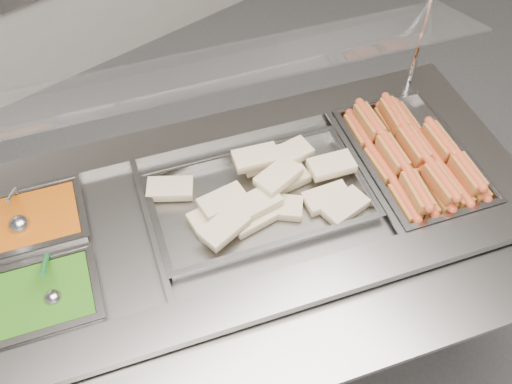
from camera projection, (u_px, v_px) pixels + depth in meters
steam_counter at (244, 273)px, 2.17m from camera, size 2.03×1.40×0.89m
tray_rail at (299, 348)px, 1.56m from camera, size 1.76×0.92×0.05m
sneeze_guard at (216, 70)px, 1.67m from camera, size 1.63×0.82×0.44m
pan_hotdogs at (411, 162)px, 1.98m from camera, size 0.50×0.63×0.10m
pan_wraps at (259, 201)px, 1.85m from camera, size 0.77×0.60×0.07m
pan_beans at (37, 226)px, 1.81m from camera, size 0.36×0.32×0.10m
pan_peas at (46, 302)px, 1.64m from camera, size 0.36×0.32×0.10m
hotdogs_in_buns at (412, 157)px, 1.93m from camera, size 0.39×0.57×0.12m
tortilla_wraps at (267, 188)px, 1.83m from camera, size 0.63×0.53×0.10m
ladle at (19, 224)px, 1.75m from camera, size 0.09×0.18×0.15m
serving_spoon at (52, 292)px, 1.60m from camera, size 0.08×0.17×0.14m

